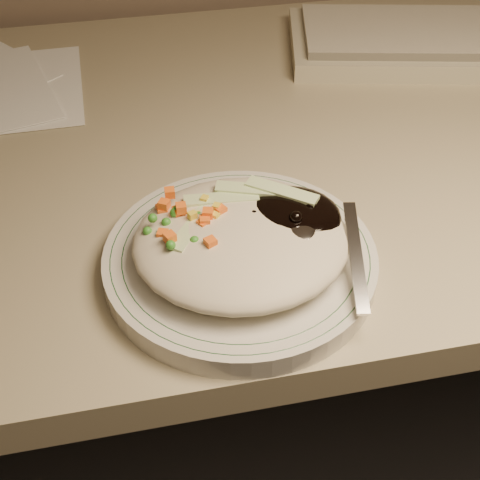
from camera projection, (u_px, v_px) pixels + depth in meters
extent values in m
cube|color=gray|center=(247.00, 146.00, 0.80)|extent=(1.40, 0.70, 0.04)
cylinder|color=silver|center=(240.00, 261.00, 0.61)|extent=(0.25, 0.25, 0.02)
torus|color=#144723|center=(240.00, 253.00, 0.60)|extent=(0.24, 0.24, 0.00)
torus|color=#144723|center=(240.00, 253.00, 0.60)|extent=(0.21, 0.21, 0.00)
ellipsoid|color=#C0B69B|center=(241.00, 240.00, 0.59)|extent=(0.19, 0.18, 0.04)
ellipsoid|color=black|center=(287.00, 219.00, 0.60)|extent=(0.10, 0.09, 0.03)
ellipsoid|color=orange|center=(187.00, 231.00, 0.59)|extent=(0.08, 0.08, 0.02)
sphere|color=black|center=(254.00, 216.00, 0.59)|extent=(0.01, 0.01, 0.01)
sphere|color=black|center=(284.00, 208.00, 0.60)|extent=(0.01, 0.01, 0.01)
sphere|color=black|center=(311.00, 206.00, 0.59)|extent=(0.01, 0.01, 0.01)
sphere|color=black|center=(299.00, 203.00, 0.61)|extent=(0.01, 0.01, 0.01)
sphere|color=black|center=(296.00, 218.00, 0.58)|extent=(0.01, 0.01, 0.01)
sphere|color=black|center=(283.00, 213.00, 0.59)|extent=(0.01, 0.01, 0.01)
sphere|color=black|center=(292.00, 204.00, 0.60)|extent=(0.01, 0.01, 0.01)
cube|color=orange|center=(181.00, 208.00, 0.58)|extent=(0.01, 0.01, 0.01)
cube|color=orange|center=(203.00, 231.00, 0.58)|extent=(0.01, 0.01, 0.01)
cube|color=orange|center=(164.00, 205.00, 0.60)|extent=(0.01, 0.01, 0.01)
cube|color=orange|center=(208.00, 213.00, 0.58)|extent=(0.01, 0.01, 0.01)
cube|color=orange|center=(205.00, 221.00, 0.58)|extent=(0.01, 0.01, 0.01)
cube|color=orange|center=(162.00, 209.00, 0.60)|extent=(0.01, 0.01, 0.01)
cube|color=orange|center=(178.00, 211.00, 0.59)|extent=(0.01, 0.01, 0.01)
cube|color=orange|center=(203.00, 225.00, 0.58)|extent=(0.01, 0.01, 0.01)
cube|color=orange|center=(220.00, 211.00, 0.59)|extent=(0.01, 0.01, 0.01)
cube|color=orange|center=(170.00, 193.00, 0.60)|extent=(0.01, 0.01, 0.01)
cube|color=orange|center=(170.00, 237.00, 0.56)|extent=(0.01, 0.01, 0.01)
cube|color=orange|center=(210.00, 243.00, 0.56)|extent=(0.01, 0.01, 0.01)
cube|color=orange|center=(163.00, 235.00, 0.57)|extent=(0.01, 0.01, 0.01)
cube|color=orange|center=(163.00, 212.00, 0.60)|extent=(0.01, 0.01, 0.01)
sphere|color=#388C28|center=(203.00, 219.00, 0.59)|extent=(0.01, 0.01, 0.01)
sphere|color=#388C28|center=(171.00, 245.00, 0.55)|extent=(0.01, 0.01, 0.01)
sphere|color=#388C28|center=(166.00, 222.00, 0.58)|extent=(0.01, 0.01, 0.01)
sphere|color=#388C28|center=(153.00, 218.00, 0.58)|extent=(0.01, 0.01, 0.01)
sphere|color=#388C28|center=(199.00, 216.00, 0.59)|extent=(0.01, 0.01, 0.01)
sphere|color=#388C28|center=(212.00, 241.00, 0.57)|extent=(0.01, 0.01, 0.01)
sphere|color=#388C28|center=(187.00, 227.00, 0.58)|extent=(0.01, 0.01, 0.01)
sphere|color=#388C28|center=(182.00, 243.00, 0.57)|extent=(0.01, 0.01, 0.01)
sphere|color=#388C28|center=(147.00, 231.00, 0.58)|extent=(0.01, 0.01, 0.01)
sphere|color=#388C28|center=(177.00, 210.00, 0.59)|extent=(0.01, 0.01, 0.01)
sphere|color=#388C28|center=(175.00, 212.00, 0.59)|extent=(0.01, 0.01, 0.01)
sphere|color=#388C28|center=(169.00, 235.00, 0.57)|extent=(0.01, 0.01, 0.01)
sphere|color=#388C28|center=(195.00, 241.00, 0.56)|extent=(0.01, 0.01, 0.01)
sphere|color=#388C28|center=(221.00, 202.00, 0.61)|extent=(0.01, 0.01, 0.01)
cube|color=yellow|center=(197.00, 216.00, 0.59)|extent=(0.01, 0.01, 0.01)
cube|color=yellow|center=(215.00, 217.00, 0.58)|extent=(0.01, 0.01, 0.01)
cube|color=yellow|center=(185.00, 215.00, 0.59)|extent=(0.01, 0.01, 0.01)
cube|color=yellow|center=(192.00, 216.00, 0.58)|extent=(0.01, 0.01, 0.01)
cube|color=yellow|center=(187.00, 228.00, 0.58)|extent=(0.01, 0.01, 0.01)
cube|color=yellow|center=(216.00, 208.00, 0.59)|extent=(0.01, 0.01, 0.01)
cube|color=yellow|center=(205.00, 200.00, 0.60)|extent=(0.01, 0.01, 0.01)
cube|color=yellow|center=(198.00, 228.00, 0.58)|extent=(0.01, 0.01, 0.01)
cube|color=#B2D18C|center=(221.00, 199.00, 0.60)|extent=(0.07, 0.02, 0.00)
cube|color=#B2D18C|center=(253.00, 190.00, 0.61)|extent=(0.07, 0.04, 0.00)
cube|color=#B2D18C|center=(194.00, 226.00, 0.58)|extent=(0.05, 0.06, 0.00)
cube|color=#B2D18C|center=(282.00, 191.00, 0.60)|extent=(0.06, 0.05, 0.00)
cube|color=#B2D18C|center=(248.00, 234.00, 0.58)|extent=(0.07, 0.02, 0.00)
ellipsoid|color=silver|center=(297.00, 227.00, 0.58)|extent=(0.04, 0.05, 0.01)
cube|color=silver|center=(356.00, 256.00, 0.57)|extent=(0.03, 0.11, 0.03)
cube|color=#B9B398|center=(475.00, 44.00, 0.93)|extent=(0.54, 0.29, 0.03)
cube|color=beige|center=(478.00, 32.00, 0.92)|extent=(0.50, 0.25, 0.01)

